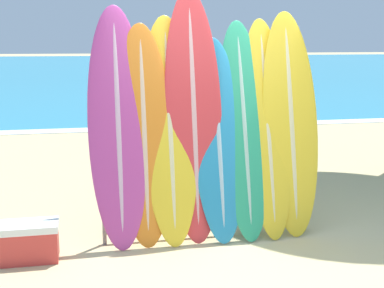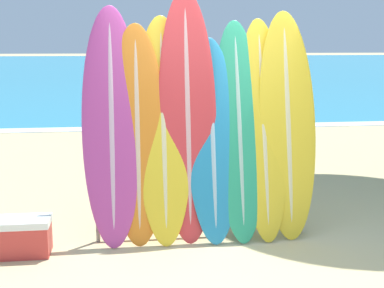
# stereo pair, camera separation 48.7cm
# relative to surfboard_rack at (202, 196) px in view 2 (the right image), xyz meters

# --- Properties ---
(ground_plane) EXTENTS (160.00, 160.00, 0.00)m
(ground_plane) POSITION_rel_surfboard_rack_xyz_m (0.23, -0.59, -0.44)
(ground_plane) COLOR tan
(ocean_water) EXTENTS (120.00, 60.00, 0.01)m
(ocean_water) POSITION_rel_surfboard_rack_xyz_m (0.23, 36.31, -0.44)
(ocean_water) COLOR teal
(ocean_water) RESTS_ON ground_plane
(surfboard_rack) EXTENTS (2.15, 0.04, 0.81)m
(surfboard_rack) POSITION_rel_surfboard_rack_xyz_m (0.00, 0.00, 0.00)
(surfboard_rack) COLOR gray
(surfboard_rack) RESTS_ON ground_plane
(surfboard_slot_0) EXTENTS (0.58, 0.67, 2.36)m
(surfboard_slot_0) POSITION_rel_surfboard_rack_xyz_m (-0.89, 0.06, 0.74)
(surfboard_slot_0) COLOR #B23D8E
(surfboard_slot_0) RESTS_ON ground_plane
(surfboard_slot_1) EXTENTS (0.56, 0.56, 2.18)m
(surfboard_slot_1) POSITION_rel_surfboard_rack_xyz_m (-0.64, 0.04, 0.65)
(surfboard_slot_1) COLOR orange
(surfboard_slot_1) RESTS_ON ground_plane
(surfboard_slot_2) EXTENTS (0.56, 0.68, 2.26)m
(surfboard_slot_2) POSITION_rel_surfboard_rack_xyz_m (-0.38, 0.06, 0.69)
(surfboard_slot_2) COLOR yellow
(surfboard_slot_2) RESTS_ON ground_plane
(surfboard_slot_3) EXTENTS (0.58, 0.60, 2.51)m
(surfboard_slot_3) POSITION_rel_surfboard_rack_xyz_m (-0.14, 0.07, 0.82)
(surfboard_slot_3) COLOR red
(surfboard_slot_3) RESTS_ON ground_plane
(surfboard_slot_4) EXTENTS (0.53, 0.67, 2.04)m
(surfboard_slot_4) POSITION_rel_surfboard_rack_xyz_m (0.11, 0.03, 0.58)
(surfboard_slot_4) COLOR teal
(surfboard_slot_4) RESTS_ON ground_plane
(surfboard_slot_5) EXTENTS (0.51, 0.75, 2.22)m
(surfboard_slot_5) POSITION_rel_surfboard_rack_xyz_m (0.39, 0.06, 0.67)
(surfboard_slot_5) COLOR #289E70
(surfboard_slot_5) RESTS_ON ground_plane
(surfboard_slot_6) EXTENTS (0.50, 0.74, 2.24)m
(surfboard_slot_6) POSITION_rel_surfboard_rack_xyz_m (0.64, 0.07, 0.68)
(surfboard_slot_6) COLOR yellow
(surfboard_slot_6) RESTS_ON ground_plane
(surfboard_slot_7) EXTENTS (0.59, 0.63, 2.31)m
(surfboard_slot_7) POSITION_rel_surfboard_rack_xyz_m (0.90, 0.06, 0.71)
(surfboard_slot_7) COLOR yellow
(surfboard_slot_7) RESTS_ON ground_plane
(person_near_water) EXTENTS (0.30, 0.25, 1.82)m
(person_near_water) POSITION_rel_surfboard_rack_xyz_m (-0.20, 3.15, 0.55)
(person_near_water) COLOR #A87A5B
(person_near_water) RESTS_ON ground_plane
(person_mid_beach) EXTENTS (0.22, 0.27, 1.62)m
(person_mid_beach) POSITION_rel_surfboard_rack_xyz_m (0.31, 4.51, 0.44)
(person_mid_beach) COLOR beige
(person_mid_beach) RESTS_ON ground_plane
(person_far_left) EXTENTS (0.25, 0.20, 1.53)m
(person_far_left) POSITION_rel_surfboard_rack_xyz_m (-0.11, 5.63, 0.39)
(person_far_left) COLOR #846047
(person_far_left) RESTS_ON ground_plane
(cooler_box) EXTENTS (0.53, 0.33, 0.36)m
(cooler_box) POSITION_rel_surfboard_rack_xyz_m (-1.75, -0.25, -0.26)
(cooler_box) COLOR red
(cooler_box) RESTS_ON ground_plane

